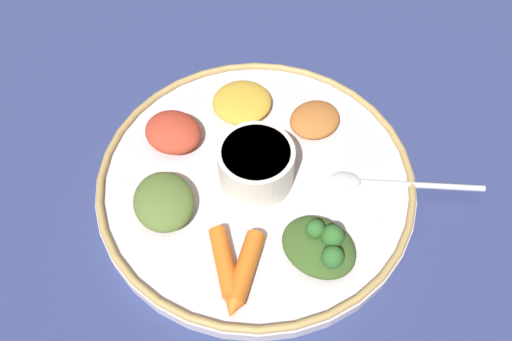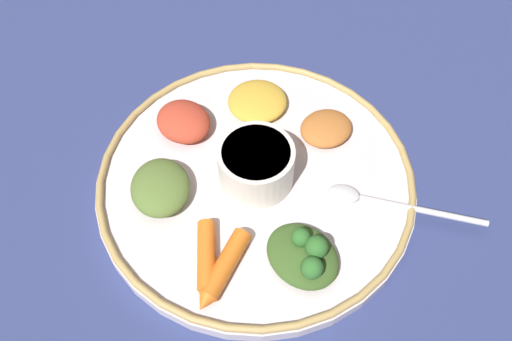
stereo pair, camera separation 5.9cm
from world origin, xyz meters
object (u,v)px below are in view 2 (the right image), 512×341
Objects in this scene: spoon at (381,202)px; carrot_near_spoon at (207,261)px; center_bowl at (256,164)px; greens_pile at (304,255)px; carrot_outer at (223,269)px.

carrot_near_spoon is (0.08, 0.18, 0.01)m from spoon.
center_bowl is 0.97× the size of greens_pile.
carrot_outer is at bearing 52.28° from greens_pile.
carrot_outer is (0.07, 0.17, 0.01)m from spoon.
greens_pile is 1.13× the size of carrot_near_spoon.
center_bowl is 1.09× the size of carrot_near_spoon.
spoon is 0.18m from carrot_outer.
greens_pile is (0.02, 0.11, 0.01)m from spoon.
center_bowl is 0.12m from carrot_near_spoon.
carrot_outer reaches higher than carrot_near_spoon.
carrot_near_spoon is at bearing 45.28° from greens_pile.
carrot_outer is (0.05, 0.06, -0.00)m from greens_pile.
spoon is 1.82× the size of greens_pile.
greens_pile is 0.10m from carrot_near_spoon.
spoon is at bearing -98.79° from greens_pile.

